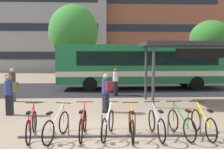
# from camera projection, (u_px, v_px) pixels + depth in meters

# --- Properties ---
(ground) EXTENTS (200.00, 200.00, 0.00)m
(ground) POSITION_uv_depth(u_px,v_px,m) (97.00, 134.00, 7.21)
(ground) COLOR gray
(bus_lane_asphalt) EXTENTS (80.00, 7.20, 0.01)m
(bus_lane_asphalt) POSITION_uv_depth(u_px,v_px,m) (100.00, 89.00, 16.85)
(bus_lane_asphalt) COLOR #232326
(bus_lane_asphalt) RESTS_ON ground
(city_bus) EXTENTS (12.09, 2.90, 3.20)m
(city_bus) POSITION_uv_depth(u_px,v_px,m) (140.00, 65.00, 16.82)
(city_bus) COLOR #196B3D
(city_bus) RESTS_ON ground
(bike_rack) EXTENTS (6.01, 0.16, 0.70)m
(bike_rack) POSITION_uv_depth(u_px,v_px,m) (119.00, 134.00, 6.91)
(bike_rack) COLOR #47474C
(bike_rack) RESTS_ON ground
(parked_bicycle_red_0) EXTENTS (0.52, 1.72, 0.99)m
(parked_bicycle_red_0) POSITION_uv_depth(u_px,v_px,m) (32.00, 126.00, 6.77)
(parked_bicycle_red_0) COLOR black
(parked_bicycle_red_0) RESTS_ON ground
(parked_bicycle_silver_1) EXTENTS (0.62, 1.68, 0.99)m
(parked_bicycle_silver_1) POSITION_uv_depth(u_px,v_px,m) (57.00, 126.00, 6.73)
(parked_bicycle_silver_1) COLOR black
(parked_bicycle_silver_1) RESTS_ON ground
(parked_bicycle_red_2) EXTENTS (0.52, 1.72, 0.99)m
(parked_bicycle_red_2) POSITION_uv_depth(u_px,v_px,m) (83.00, 125.00, 6.87)
(parked_bicycle_red_2) COLOR black
(parked_bicycle_red_2) RESTS_ON ground
(parked_bicycle_white_3) EXTENTS (0.59, 1.69, 0.99)m
(parked_bicycle_white_3) POSITION_uv_depth(u_px,v_px,m) (108.00, 124.00, 6.93)
(parked_bicycle_white_3) COLOR black
(parked_bicycle_white_3) RESTS_ON ground
(parked_bicycle_orange_4) EXTENTS (0.52, 1.72, 0.99)m
(parked_bicycle_orange_4) POSITION_uv_depth(u_px,v_px,m) (131.00, 125.00, 6.80)
(parked_bicycle_orange_4) COLOR black
(parked_bicycle_orange_4) RESTS_ON ground
(parked_bicycle_silver_5) EXTENTS (0.52, 1.72, 0.99)m
(parked_bicycle_silver_5) POSITION_uv_depth(u_px,v_px,m) (156.00, 124.00, 6.91)
(parked_bicycle_silver_5) COLOR black
(parked_bicycle_silver_5) RESTS_ON ground
(parked_bicycle_green_6) EXTENTS (0.52, 1.71, 0.99)m
(parked_bicycle_green_6) POSITION_uv_depth(u_px,v_px,m) (181.00, 124.00, 6.96)
(parked_bicycle_green_6) COLOR black
(parked_bicycle_green_6) RESTS_ON ground
(parked_bicycle_yellow_7) EXTENTS (0.52, 1.72, 0.99)m
(parked_bicycle_yellow_7) POSITION_uv_depth(u_px,v_px,m) (203.00, 124.00, 6.97)
(parked_bicycle_yellow_7) COLOR black
(parked_bicycle_yellow_7) RESTS_ON ground
(transit_shelter) EXTENTS (6.35, 2.99, 3.11)m
(transit_shelter) POSITION_uv_depth(u_px,v_px,m) (204.00, 47.00, 11.58)
(transit_shelter) COLOR #38383D
(transit_shelter) RESTS_ON ground
(commuter_olive_pack_0) EXTENTS (0.53, 0.35, 1.64)m
(commuter_olive_pack_0) POSITION_uv_depth(u_px,v_px,m) (10.00, 92.00, 9.39)
(commuter_olive_pack_0) COLOR black
(commuter_olive_pack_0) RESTS_ON ground
(commuter_navy_pack_1) EXTENTS (0.42, 0.58, 1.68)m
(commuter_navy_pack_1) POSITION_uv_depth(u_px,v_px,m) (115.00, 80.00, 13.93)
(commuter_navy_pack_1) COLOR black
(commuter_navy_pack_1) RESTS_ON ground
(commuter_olive_pack_2) EXTENTS (0.44, 0.58, 1.78)m
(commuter_olive_pack_2) POSITION_uv_depth(u_px,v_px,m) (12.00, 82.00, 12.13)
(commuter_olive_pack_2) COLOR #565660
(commuter_olive_pack_2) RESTS_ON ground
(commuter_maroon_pack_3) EXTENTS (0.53, 0.61, 1.67)m
(commuter_maroon_pack_3) POSITION_uv_depth(u_px,v_px,m) (106.00, 90.00, 9.84)
(commuter_maroon_pack_3) COLOR black
(commuter_maroon_pack_3) RESTS_ON ground
(street_tree_0) EXTENTS (4.97, 4.97, 7.58)m
(street_tree_0) POSITION_uv_depth(u_px,v_px,m) (74.00, 32.00, 23.20)
(street_tree_0) COLOR brown
(street_tree_0) RESTS_ON ground
(street_tree_1) EXTENTS (3.91, 3.91, 5.88)m
(street_tree_1) POSITION_uv_depth(u_px,v_px,m) (210.00, 39.00, 22.50)
(street_tree_1) COLOR brown
(street_tree_1) RESTS_ON ground
(building_left_wing) EXTENTS (19.65, 12.52, 20.17)m
(building_left_wing) POSITION_uv_depth(u_px,v_px,m) (47.00, 10.00, 38.32)
(building_left_wing) COLOR gray
(building_left_wing) RESTS_ON ground
(building_centre_block) EXTENTS (14.65, 10.25, 12.43)m
(building_centre_block) POSITION_uv_depth(u_px,v_px,m) (98.00, 38.00, 51.07)
(building_centre_block) COLOR brown
(building_centre_block) RESTS_ON ground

